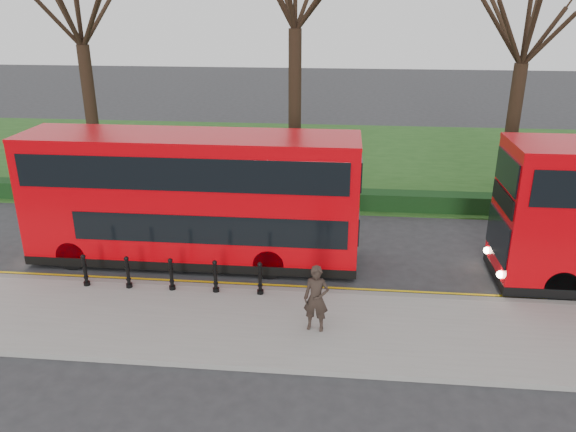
# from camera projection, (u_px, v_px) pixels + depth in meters

# --- Properties ---
(ground) EXTENTS (120.00, 120.00, 0.00)m
(ground) POSITION_uv_depth(u_px,v_px,m) (208.00, 275.00, 18.59)
(ground) COLOR #28282B
(ground) RESTS_ON ground
(pavement) EXTENTS (60.00, 4.00, 0.15)m
(pavement) POSITION_uv_depth(u_px,v_px,m) (183.00, 321.00, 15.78)
(pavement) COLOR gray
(pavement) RESTS_ON ground
(kerb) EXTENTS (60.00, 0.25, 0.16)m
(kerb) POSITION_uv_depth(u_px,v_px,m) (200.00, 287.00, 17.64)
(kerb) COLOR slate
(kerb) RESTS_ON ground
(grass_verge) EXTENTS (60.00, 18.00, 0.06)m
(grass_verge) POSITION_uv_depth(u_px,v_px,m) (268.00, 156.00, 32.50)
(grass_verge) COLOR #1F4717
(grass_verge) RESTS_ON ground
(hedge) EXTENTS (60.00, 0.90, 0.80)m
(hedge) POSITION_uv_depth(u_px,v_px,m) (243.00, 196.00, 24.76)
(hedge) COLOR black
(hedge) RESTS_ON ground
(yellow_line_outer) EXTENTS (60.00, 0.10, 0.01)m
(yellow_line_outer) POSITION_uv_depth(u_px,v_px,m) (203.00, 285.00, 17.94)
(yellow_line_outer) COLOR yellow
(yellow_line_outer) RESTS_ON ground
(yellow_line_inner) EXTENTS (60.00, 0.10, 0.01)m
(yellow_line_inner) POSITION_uv_depth(u_px,v_px,m) (204.00, 282.00, 18.13)
(yellow_line_inner) COLOR yellow
(yellow_line_inner) RESTS_ON ground
(tree_right) EXTENTS (6.87, 6.87, 10.74)m
(tree_right) POSITION_uv_depth(u_px,v_px,m) (528.00, 17.00, 23.94)
(tree_right) COLOR black
(tree_right) RESTS_ON ground
(bollard_row) EXTENTS (5.65, 0.15, 1.00)m
(bollard_row) POSITION_uv_depth(u_px,v_px,m) (171.00, 275.00, 17.18)
(bollard_row) COLOR black
(bollard_row) RESTS_ON pavement
(bus_lead) EXTENTS (11.17, 2.56, 4.44)m
(bus_lead) POSITION_uv_depth(u_px,v_px,m) (192.00, 199.00, 18.89)
(bus_lead) COLOR #B90108
(bus_lead) RESTS_ON ground
(pedestrian) EXTENTS (0.73, 0.53, 1.87)m
(pedestrian) POSITION_uv_depth(u_px,v_px,m) (316.00, 299.00, 14.94)
(pedestrian) COLOR #2C211B
(pedestrian) RESTS_ON pavement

